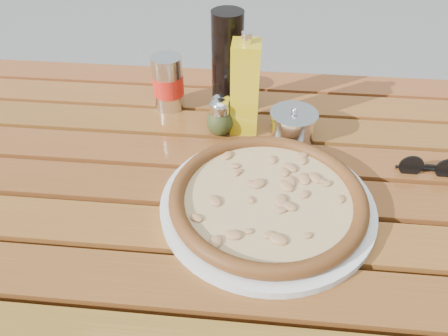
# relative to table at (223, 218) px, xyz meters

# --- Properties ---
(table) EXTENTS (1.40, 0.90, 0.75)m
(table) POSITION_rel_table_xyz_m (0.00, 0.00, 0.00)
(table) COLOR #361B0C
(table) RESTS_ON ground
(plate) EXTENTS (0.42, 0.42, 0.01)m
(plate) POSITION_rel_table_xyz_m (0.08, -0.04, 0.08)
(plate) COLOR silver
(plate) RESTS_ON table
(pizza) EXTENTS (0.39, 0.39, 0.03)m
(pizza) POSITION_rel_table_xyz_m (0.08, -0.04, 0.10)
(pizza) COLOR beige
(pizza) RESTS_ON plate
(pepper_shaker) EXTENTS (0.06, 0.06, 0.08)m
(pepper_shaker) POSITION_rel_table_xyz_m (-0.02, 0.18, 0.11)
(pepper_shaker) COLOR #BF3915
(pepper_shaker) RESTS_ON table
(oregano_shaker) EXTENTS (0.07, 0.07, 0.08)m
(oregano_shaker) POSITION_rel_table_xyz_m (-0.02, 0.17, 0.11)
(oregano_shaker) COLOR #3D421A
(oregano_shaker) RESTS_ON table
(dark_bottle) EXTENTS (0.07, 0.07, 0.22)m
(dark_bottle) POSITION_rel_table_xyz_m (-0.02, 0.26, 0.19)
(dark_bottle) COLOR black
(dark_bottle) RESTS_ON table
(soda_can) EXTENTS (0.09, 0.09, 0.12)m
(soda_can) POSITION_rel_table_xyz_m (-0.15, 0.26, 0.13)
(soda_can) COLOR silver
(soda_can) RESTS_ON table
(olive_oil_cruet) EXTENTS (0.06, 0.06, 0.21)m
(olive_oil_cruet) POSITION_rel_table_xyz_m (0.03, 0.19, 0.17)
(olive_oil_cruet) COLOR gold
(olive_oil_cruet) RESTS_ON table
(parmesan_tin) EXTENTS (0.12, 0.12, 0.07)m
(parmesan_tin) POSITION_rel_table_xyz_m (0.12, 0.17, 0.11)
(parmesan_tin) COLOR silver
(parmesan_tin) RESTS_ON table
(sunglasses) EXTENTS (0.11, 0.03, 0.04)m
(sunglasses) POSITION_rel_table_xyz_m (0.37, 0.08, 0.09)
(sunglasses) COLOR black
(sunglasses) RESTS_ON table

